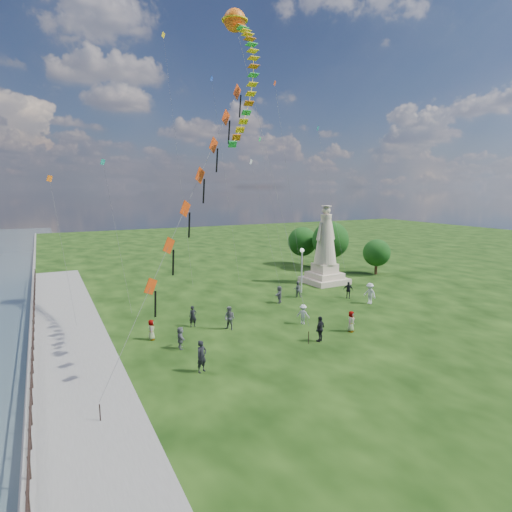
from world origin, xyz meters
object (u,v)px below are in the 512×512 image
person_9 (348,290)px  lamppost (302,261)px  person_7 (298,289)px  statue (325,254)px  person_3 (320,329)px  person_4 (351,321)px  person_11 (279,294)px  person_2 (303,314)px  person_10 (151,330)px  person_8 (370,293)px  person_0 (202,356)px  serpent_kite (235,22)px  person_6 (193,316)px  person_5 (180,338)px  person_1 (230,318)px

person_9 → lamppost: bearing=166.2°
lamppost → person_7: (-1.29, -1.30, -2.52)m
statue → person_3: 18.82m
person_4 → person_11: bearing=64.7°
lamppost → person_9: size_ratio=2.84×
person_2 → person_11: bearing=-55.5°
lamppost → person_10: 18.31m
person_3 → person_9: size_ratio=1.12×
person_9 → person_3: bearing=-97.7°
statue → person_8: 9.35m
person_7 → person_9: (4.14, -2.57, 0.03)m
person_0 → person_8: size_ratio=0.98×
lamppost → person_10: lamppost is taller
statue → person_0: 25.86m
statue → person_9: size_ratio=5.36×
person_9 → serpent_kite: bearing=-151.0°
person_4 → person_7: person_4 is taller
person_10 → person_6: bearing=-52.7°
statue → person_9: 7.16m
person_0 → person_7: bearing=17.5°
person_3 → person_10: bearing=-55.3°
person_11 → person_4: bearing=49.2°
person_4 → person_5: person_4 is taller
person_7 → serpent_kite: 23.99m
person_0 → person_3: size_ratio=1.05×
person_3 → person_9: person_3 is taller
person_5 → serpent_kite: serpent_kite is taller
lamppost → person_4: 12.39m
person_7 → person_8: (4.62, -5.07, 0.19)m
person_1 → person_10: bearing=-130.5°
statue → person_4: statue is taller
statue → person_4: size_ratio=5.52×
person_4 → person_11: 9.35m
person_2 → serpent_kite: bearing=-21.8°
person_7 → person_6: bearing=40.9°
person_0 → person_2: person_0 is taller
person_5 → person_7: size_ratio=0.96×
person_4 → statue: bearing=31.0°
person_1 → person_6: bearing=-165.7°
statue → person_7: size_ratio=5.54×
person_6 → person_11: person_6 is taller
person_0 → person_3: 9.08m
statue → person_10: statue is taller
statue → person_5: (-20.23, -11.88, -2.51)m
person_3 → person_4: (3.25, 0.67, -0.12)m
person_8 → person_11: (-7.29, 3.98, -0.17)m
person_0 → person_5: person_0 is taller
person_0 → person_4: person_0 is taller
statue → person_4: bearing=-121.7°
person_4 → person_9: bearing=22.3°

